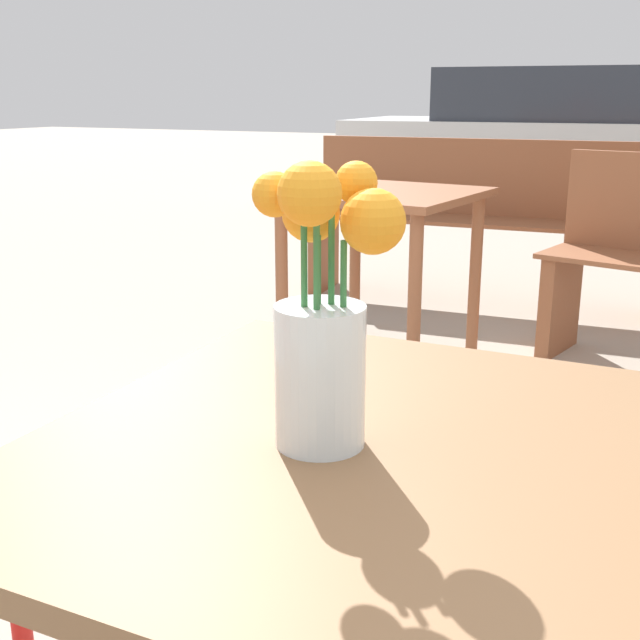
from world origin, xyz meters
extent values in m
cube|color=brown|center=(0.00, 0.00, 0.69)|extent=(0.84, 0.78, 0.03)
cylinder|color=brown|center=(-0.36, 0.32, 0.34)|extent=(0.05, 0.05, 0.67)
cylinder|color=silver|center=(-0.09, -0.03, 0.78)|extent=(0.10, 0.10, 0.16)
cylinder|color=silver|center=(-0.09, -0.03, 0.75)|extent=(0.09, 0.09, 0.09)
cylinder|color=#337038|center=(-0.07, -0.02, 0.82)|extent=(0.01, 0.01, 0.22)
sphere|color=orange|center=(-0.04, -0.02, 0.95)|extent=(0.07, 0.07, 0.07)
cylinder|color=#337038|center=(-0.09, -0.02, 0.84)|extent=(0.01, 0.01, 0.26)
sphere|color=orange|center=(-0.07, 0.01, 0.99)|extent=(0.05, 0.05, 0.05)
cylinder|color=#337038|center=(-0.10, -0.02, 0.82)|extent=(0.01, 0.01, 0.22)
sphere|color=orange|center=(-0.12, 0.00, 0.95)|extent=(0.06, 0.06, 0.06)
cylinder|color=#337038|center=(-0.11, -0.04, 0.84)|extent=(0.01, 0.01, 0.26)
sphere|color=orange|center=(-0.13, -0.06, 0.98)|extent=(0.05, 0.05, 0.05)
cylinder|color=#337038|center=(-0.09, -0.05, 0.84)|extent=(0.01, 0.01, 0.25)
sphere|color=orange|center=(-0.08, -0.07, 0.98)|extent=(0.06, 0.06, 0.06)
cube|color=brown|center=(-0.80, 3.31, 0.44)|extent=(1.92, 0.50, 0.02)
cube|color=brown|center=(-0.81, 3.47, 0.65)|extent=(1.89, 0.18, 0.40)
cube|color=brown|center=(-1.69, 3.24, 0.21)|extent=(0.08, 0.33, 0.43)
cube|color=brown|center=(-0.27, 2.66, 0.21)|extent=(0.13, 0.33, 0.43)
cube|color=brown|center=(-0.92, 2.20, 0.69)|extent=(0.77, 0.78, 0.03)
cylinder|color=brown|center=(-1.23, 1.94, 0.34)|extent=(0.05, 0.05, 0.68)
cylinder|color=brown|center=(-0.66, 1.88, 0.34)|extent=(0.05, 0.05, 0.68)
cylinder|color=brown|center=(-1.18, 2.52, 0.34)|extent=(0.05, 0.05, 0.68)
cylinder|color=brown|center=(-0.60, 2.46, 0.34)|extent=(0.05, 0.05, 0.68)
cube|color=silver|center=(-1.24, 7.88, 0.48)|extent=(4.36, 2.17, 0.68)
cube|color=#2D333D|center=(-1.24, 7.88, 1.07)|extent=(2.45, 1.88, 0.51)
cylinder|color=black|center=(-2.62, 8.66, 0.30)|extent=(0.61, 0.22, 0.60)
cylinder|color=black|center=(-2.49, 6.90, 0.30)|extent=(0.61, 0.22, 0.60)
camera|label=1|loc=(0.27, -0.77, 1.08)|focal=45.00mm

